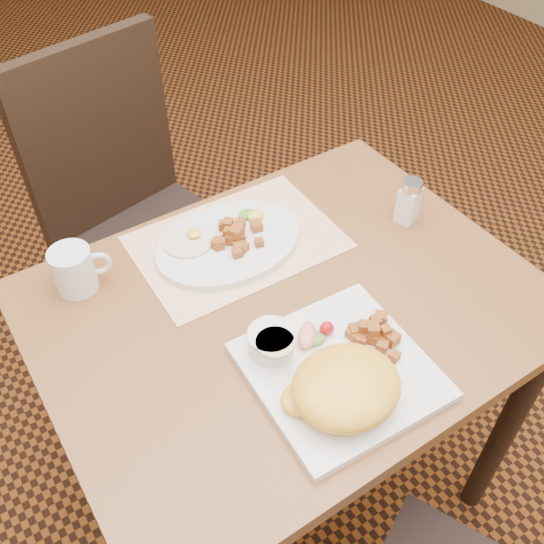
% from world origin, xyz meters
% --- Properties ---
extents(ground, '(8.00, 8.00, 0.00)m').
position_xyz_m(ground, '(0.00, 0.00, 0.00)').
color(ground, black).
rests_on(ground, ground).
extents(table, '(0.90, 0.70, 0.75)m').
position_xyz_m(table, '(0.00, 0.00, 0.64)').
color(table, brown).
rests_on(table, ground).
extents(chair_far, '(0.50, 0.51, 0.97)m').
position_xyz_m(chair_far, '(-0.05, 0.65, 0.54)').
color(chair_far, black).
rests_on(chair_far, ground).
extents(placemat, '(0.41, 0.29, 0.00)m').
position_xyz_m(placemat, '(0.00, 0.19, 0.75)').
color(placemat, white).
rests_on(placemat, table).
extents(plate_square, '(0.29, 0.29, 0.02)m').
position_xyz_m(plate_square, '(-0.02, -0.18, 0.76)').
color(plate_square, silver).
rests_on(plate_square, table).
extents(plate_oval, '(0.31, 0.23, 0.02)m').
position_xyz_m(plate_oval, '(-0.02, 0.19, 0.76)').
color(plate_oval, silver).
rests_on(plate_oval, placemat).
extents(hollandaise_mound, '(0.18, 0.16, 0.06)m').
position_xyz_m(hollandaise_mound, '(-0.06, -0.23, 0.80)').
color(hollandaise_mound, yellow).
rests_on(hollandaise_mound, plate_square).
extents(ramekin, '(0.08, 0.09, 0.04)m').
position_xyz_m(ramekin, '(-0.10, -0.09, 0.79)').
color(ramekin, silver).
rests_on(ramekin, plate_square).
extents(garnish_sq, '(0.08, 0.06, 0.03)m').
position_xyz_m(garnish_sq, '(-0.02, -0.10, 0.78)').
color(garnish_sq, '#387223').
rests_on(garnish_sq, plate_square).
extents(fried_egg, '(0.10, 0.10, 0.02)m').
position_xyz_m(fried_egg, '(-0.09, 0.23, 0.77)').
color(fried_egg, white).
rests_on(fried_egg, plate_oval).
extents(garnish_ov, '(0.05, 0.05, 0.02)m').
position_xyz_m(garnish_ov, '(0.06, 0.22, 0.78)').
color(garnish_ov, '#387223').
rests_on(garnish_ov, plate_oval).
extents(salt_shaker, '(0.05, 0.05, 0.10)m').
position_xyz_m(salt_shaker, '(0.33, 0.06, 0.80)').
color(salt_shaker, white).
rests_on(salt_shaker, table).
extents(coffee_mug, '(0.11, 0.08, 0.09)m').
position_xyz_m(coffee_mug, '(-0.31, 0.25, 0.79)').
color(coffee_mug, silver).
rests_on(coffee_mug, table).
extents(home_fries_sq, '(0.12, 0.10, 0.04)m').
position_xyz_m(home_fries_sq, '(0.06, -0.16, 0.78)').
color(home_fries_sq, '#A2531A').
rests_on(home_fries_sq, plate_square).
extents(home_fries_ov, '(0.12, 0.10, 0.04)m').
position_xyz_m(home_fries_ov, '(-0.01, 0.18, 0.78)').
color(home_fries_ov, '#A2531A').
rests_on(home_fries_ov, plate_oval).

